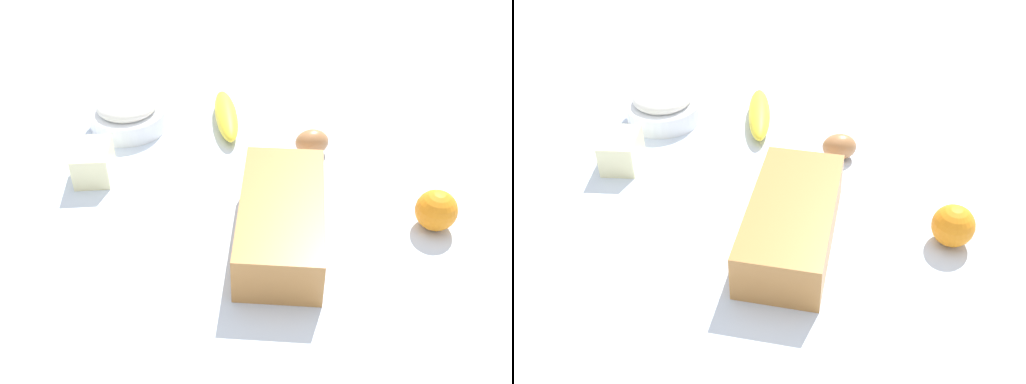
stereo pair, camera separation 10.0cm
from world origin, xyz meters
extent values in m
cube|color=silver|center=(0.00, 0.00, -0.01)|extent=(2.40, 2.40, 0.02)
cube|color=#B77A3D|center=(-0.07, -0.04, 0.04)|extent=(0.29, 0.15, 0.08)
cube|color=black|center=(-0.07, -0.04, 0.04)|extent=(0.28, 0.14, 0.07)
cylinder|color=white|center=(0.27, 0.25, 0.02)|extent=(0.15, 0.15, 0.04)
torus|color=white|center=(0.27, 0.25, 0.04)|extent=(0.15, 0.15, 0.01)
ellipsoid|color=white|center=(0.27, 0.25, 0.05)|extent=(0.12, 0.12, 0.04)
ellipsoid|color=yellow|center=(0.28, 0.06, 0.02)|extent=(0.19, 0.07, 0.04)
sphere|color=orange|center=(-0.04, -0.29, 0.03)|extent=(0.07, 0.07, 0.07)
cube|color=#F4EDB2|center=(0.10, 0.29, 0.03)|extent=(0.09, 0.07, 0.06)
ellipsoid|color=#AC7446|center=(0.17, -0.11, 0.02)|extent=(0.06, 0.07, 0.05)
camera|label=1|loc=(-0.78, 0.00, 0.66)|focal=42.19mm
camera|label=2|loc=(-0.77, -0.10, 0.66)|focal=42.19mm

